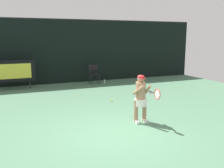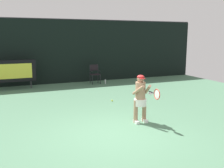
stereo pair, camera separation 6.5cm
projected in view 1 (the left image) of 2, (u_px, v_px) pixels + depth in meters
name	position (u px, v px, depth m)	size (l,w,h in m)	color
ground	(117.00, 137.00, 6.84)	(18.00, 22.00, 0.03)	#4A7456
backdrop_screen	(56.00, 52.00, 14.39)	(18.00, 0.12, 3.66)	black
scoreboard	(12.00, 71.00, 12.79)	(2.20, 0.21, 1.50)	black
umpire_chair	(94.00, 73.00, 14.56)	(0.52, 0.44, 1.08)	black
water_bottle	(105.00, 82.00, 14.58)	(0.07, 0.07, 0.27)	silver
tennis_player	(141.00, 97.00, 7.87)	(0.53, 0.60, 1.51)	white
tennis_racket	(157.00, 94.00, 7.28)	(0.03, 0.60, 0.31)	black
tennis_ball_loose	(112.00, 101.00, 10.60)	(0.07, 0.07, 0.07)	#CCDB3D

